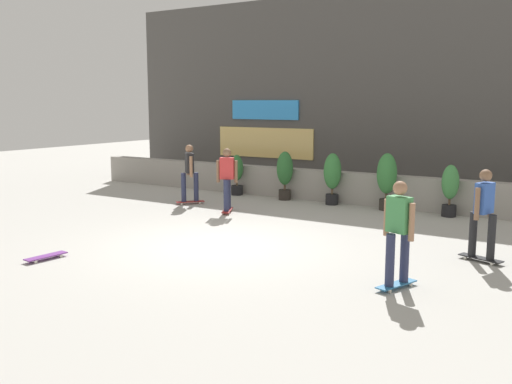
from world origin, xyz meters
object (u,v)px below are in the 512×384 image
object	(u,v)px
skater_mid_plaza	(484,211)
potted_plant_1	(285,172)
skater_far_right	(399,230)
skater_by_wall_right	(227,177)
potted_plant_0	(237,173)
skater_far_left	(190,171)
potted_plant_2	(332,175)
skateboard_near_camera	(46,256)
potted_plant_3	(387,177)
potted_plant_4	(450,188)

from	to	relation	value
skater_mid_plaza	potted_plant_1	bearing A→B (deg)	147.85
skater_far_right	skater_by_wall_right	bearing A→B (deg)	147.39
potted_plant_0	skater_far_left	size ratio (longest dim) A/B	0.74
potted_plant_0	potted_plant_2	bearing A→B (deg)	0.00
skater_far_right	skateboard_near_camera	distance (m)	6.37
potted_plant_0	potted_plant_3	distance (m)	4.84
potted_plant_4	skateboard_near_camera	distance (m)	9.70
skater_far_left	potted_plant_4	bearing A→B (deg)	16.89
potted_plant_2	potted_plant_3	xyz separation A→B (m)	(1.59, 0.00, 0.05)
potted_plant_3	skateboard_near_camera	xyz separation A→B (m)	(-3.66, -8.09, -0.84)
potted_plant_3	skater_mid_plaza	world-z (taller)	skater_mid_plaza
potted_plant_0	potted_plant_4	distance (m)	6.50
potted_plant_0	skater_far_left	bearing A→B (deg)	-96.66
skater_mid_plaza	skater_far_right	bearing A→B (deg)	-109.41
potted_plant_3	skater_by_wall_right	size ratio (longest dim) A/B	0.91
potted_plant_0	potted_plant_3	world-z (taller)	potted_plant_3
potted_plant_4	potted_plant_1	bearing A→B (deg)	180.00
potted_plant_0	skater_mid_plaza	bearing A→B (deg)	-26.30
potted_plant_2	skater_far_right	xyz separation A→B (m)	(3.96, -6.27, 0.10)
potted_plant_2	skater_far_right	distance (m)	7.42
potted_plant_2	potted_plant_4	bearing A→B (deg)	0.00
potted_plant_2	skater_far_left	size ratio (longest dim) A/B	0.86
potted_plant_4	skateboard_near_camera	size ratio (longest dim) A/B	1.62
potted_plant_2	skater_mid_plaza	bearing A→B (deg)	-39.72
skater_far_left	skater_mid_plaza	xyz separation A→B (m)	(8.26, -1.92, 0.00)
potted_plant_3	skater_far_right	bearing A→B (deg)	-69.24
skater_by_wall_right	skateboard_near_camera	bearing A→B (deg)	-92.52
potted_plant_0	potted_plant_2	xyz separation A→B (m)	(3.25, 0.00, 0.16)
potted_plant_1	skater_far_left	xyz separation A→B (m)	(-1.95, -2.04, 0.11)
potted_plant_2	skater_mid_plaza	xyz separation A→B (m)	(4.77, -3.97, 0.10)
skater_mid_plaza	skater_far_left	bearing A→B (deg)	166.91
potted_plant_1	potted_plant_4	size ratio (longest dim) A/B	1.09
potted_plant_0	skateboard_near_camera	xyz separation A→B (m)	(1.17, -8.09, -0.63)
skater_mid_plaza	potted_plant_4	bearing A→B (deg)	111.08
potted_plant_0	skater_far_left	distance (m)	2.07
potted_plant_1	skateboard_near_camera	bearing A→B (deg)	-93.83
skater_far_right	potted_plant_1	bearing A→B (deg)	131.24
skater_far_left	skater_by_wall_right	distance (m)	1.73
potted_plant_1	potted_plant_2	xyz separation A→B (m)	(1.53, 0.00, 0.01)
potted_plant_2	skater_mid_plaza	size ratio (longest dim) A/B	0.86
potted_plant_2	skateboard_near_camera	world-z (taller)	potted_plant_2
potted_plant_3	potted_plant_4	size ratio (longest dim) A/B	1.16
potted_plant_4	potted_plant_0	bearing A→B (deg)	180.00
potted_plant_2	potted_plant_3	bearing A→B (deg)	0.00
skater_far_right	skater_mid_plaza	world-z (taller)	same
skater_far_right	skater_by_wall_right	xyz separation A→B (m)	(-5.80, 3.71, 0.00)
potted_plant_1	skater_mid_plaza	world-z (taller)	skater_mid_plaza
potted_plant_3	potted_plant_0	bearing A→B (deg)	180.00
potted_plant_0	skater_far_right	world-z (taller)	skater_far_right
potted_plant_0	potted_plant_4	world-z (taller)	potted_plant_4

